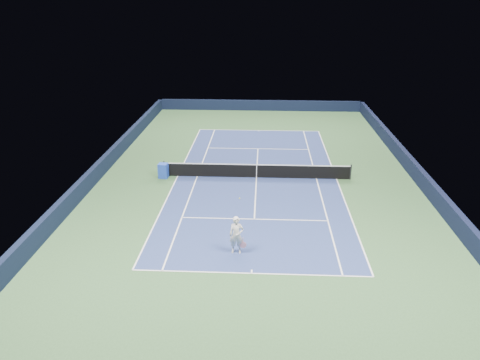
{
  "coord_description": "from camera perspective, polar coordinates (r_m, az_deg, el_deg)",
  "views": [
    {
      "loc": [
        0.41,
        -30.01,
        11.87
      ],
      "look_at": [
        -0.99,
        -3.0,
        1.0
      ],
      "focal_mm": 35.0,
      "sensor_mm": 36.0,
      "label": 1
    }
  ],
  "objects": [
    {
      "name": "center_mark_near",
      "position": [
        21.79,
        1.43,
        -11.09
      ],
      "size": [
        0.08,
        0.3,
        0.0
      ],
      "primitive_type": "cube",
      "color": "white",
      "rests_on": "ground"
    },
    {
      "name": "ground",
      "position": [
        32.27,
        2.02,
        0.3
      ],
      "size": [
        40.0,
        40.0,
        0.0
      ],
      "primitive_type": "plane",
      "color": "#30542D",
      "rests_on": "ground"
    },
    {
      "name": "court_surface",
      "position": [
        32.27,
        2.02,
        0.31
      ],
      "size": [
        10.97,
        23.77,
        0.01
      ],
      "primitive_type": "cube",
      "color": "navy",
      "rests_on": "ground"
    },
    {
      "name": "center_service_line",
      "position": [
        32.27,
        2.02,
        0.32
      ],
      "size": [
        0.08,
        12.8,
        0.0
      ],
      "primitive_type": "cube",
      "color": "white",
      "rests_on": "ground"
    },
    {
      "name": "sideline_doubles_right",
      "position": [
        32.67,
        11.69,
        0.13
      ],
      "size": [
        0.08,
        23.77,
        0.0
      ],
      "primitive_type": "cube",
      "color": "white",
      "rests_on": "ground"
    },
    {
      "name": "wall_right",
      "position": [
        33.72,
        20.75,
        0.8
      ],
      "size": [
        0.35,
        40.0,
        1.1
      ],
      "primitive_type": "cube",
      "color": "black",
      "rests_on": "ground"
    },
    {
      "name": "service_line_far",
      "position": [
        38.3,
        2.2,
        3.84
      ],
      "size": [
        8.23,
        0.08,
        0.0
      ],
      "primitive_type": "cube",
      "color": "white",
      "rests_on": "ground"
    },
    {
      "name": "wall_far",
      "position": [
        51.11,
        2.45,
        9.08
      ],
      "size": [
        22.0,
        0.35,
        1.1
      ],
      "primitive_type": "cube",
      "color": "black",
      "rests_on": "ground"
    },
    {
      "name": "baseline_far",
      "position": [
        43.54,
        2.32,
        6.07
      ],
      "size": [
        10.97,
        0.08,
        0.0
      ],
      "primitive_type": "cube",
      "color": "white",
      "rests_on": "ground"
    },
    {
      "name": "baseline_near",
      "position": [
        21.66,
        1.42,
        -11.31
      ],
      "size": [
        10.97,
        0.08,
        0.0
      ],
      "primitive_type": "cube",
      "color": "white",
      "rests_on": "ground"
    },
    {
      "name": "tennis_player",
      "position": [
        22.77,
        -0.42,
        -6.74
      ],
      "size": [
        0.84,
        1.26,
        2.5
      ],
      "color": "silver",
      "rests_on": "ground"
    },
    {
      "name": "sponsor_cube",
      "position": [
        32.5,
        -9.32,
        1.13
      ],
      "size": [
        0.67,
        0.62,
        1.01
      ],
      "color": "blue",
      "rests_on": "ground"
    },
    {
      "name": "center_mark_far",
      "position": [
        43.4,
        2.31,
        6.02
      ],
      "size": [
        0.08,
        0.3,
        0.0
      ],
      "primitive_type": "cube",
      "color": "white",
      "rests_on": "ground"
    },
    {
      "name": "service_line_near",
      "position": [
        26.42,
        1.76,
        -4.79
      ],
      "size": [
        8.23,
        0.08,
        0.0
      ],
      "primitive_type": "cube",
      "color": "white",
      "rests_on": "ground"
    },
    {
      "name": "sideline_singles_right",
      "position": [
        32.48,
        9.3,
        0.18
      ],
      "size": [
        0.08,
        23.77,
        0.0
      ],
      "primitive_type": "cube",
      "color": "white",
      "rests_on": "ground"
    },
    {
      "name": "wall_left",
      "position": [
        33.98,
        -16.54,
        1.5
      ],
      "size": [
        0.35,
        40.0,
        1.1
      ],
      "primitive_type": "cube",
      "color": "black",
      "rests_on": "ground"
    },
    {
      "name": "tennis_net",
      "position": [
        32.09,
        2.03,
        1.14
      ],
      "size": [
        12.9,
        0.1,
        1.07
      ],
      "color": "black",
      "rests_on": "ground"
    },
    {
      "name": "sideline_doubles_left",
      "position": [
        32.8,
        -7.6,
        0.5
      ],
      "size": [
        0.08,
        23.77,
        0.0
      ],
      "primitive_type": "cube",
      "color": "white",
      "rests_on": "ground"
    },
    {
      "name": "sideline_singles_left",
      "position": [
        32.58,
        -5.23,
        0.45
      ],
      "size": [
        0.08,
        23.77,
        0.0
      ],
      "primitive_type": "cube",
      "color": "white",
      "rests_on": "ground"
    }
  ]
}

